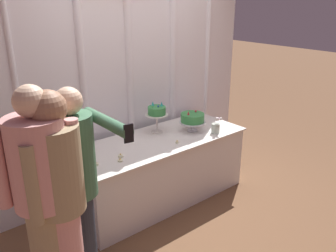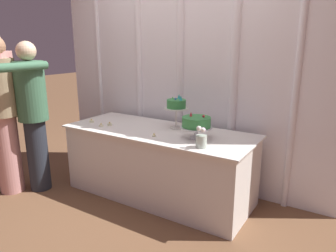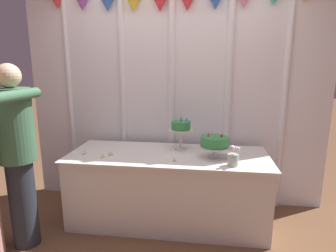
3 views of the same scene
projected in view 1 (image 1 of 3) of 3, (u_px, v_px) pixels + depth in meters
ground_plane at (164, 201)px, 4.00m from camera, size 24.00×24.00×0.00m
draped_curtain at (131, 65)px, 3.92m from camera, size 3.38×0.18×2.69m
cake_table at (159, 169)px, 3.94m from camera, size 1.99×0.79×0.72m
cake_display_nearleft at (157, 112)px, 3.92m from camera, size 0.25×0.25×0.35m
cake_display_nearright at (192, 118)px, 4.00m from camera, size 0.30×0.30×0.25m
flower_vase at (216, 127)px, 3.97m from camera, size 0.10×0.11×0.19m
tealight_far_left at (96, 164)px, 3.23m from camera, size 0.05×0.05×0.04m
tealight_near_left at (120, 161)px, 3.31m from camera, size 0.05×0.05×0.03m
tealight_near_right at (121, 156)px, 3.39m from camera, size 0.05×0.05×0.04m
tealight_far_right at (177, 142)px, 3.72m from camera, size 0.04×0.04×0.03m
guest_girl_blue_dress at (77, 182)px, 2.61m from camera, size 0.44×0.68×1.61m
guest_man_pink_jacket at (44, 202)px, 2.30m from camera, size 0.51×0.45×1.71m
guest_man_dark_suit at (60, 201)px, 2.33m from camera, size 0.46×0.46×1.67m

